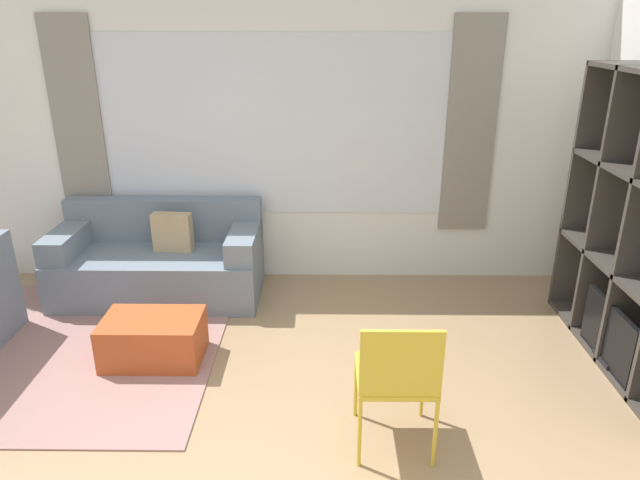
{
  "coord_description": "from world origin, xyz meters",
  "views": [
    {
      "loc": [
        0.47,
        -2.34,
        2.35
      ],
      "look_at": [
        0.43,
        1.52,
        0.85
      ],
      "focal_mm": 32.0,
      "sensor_mm": 36.0,
      "label": 1
    }
  ],
  "objects": [
    {
      "name": "area_rug",
      "position": [
        -1.51,
        1.39,
        0.01
      ],
      "size": [
        2.33,
        2.19,
        0.01
      ],
      "primitive_type": "cube",
      "color": "gray",
      "rests_on": "ground_plane"
    },
    {
      "name": "couch_main",
      "position": [
        -1.02,
        2.34,
        0.31
      ],
      "size": [
        1.79,
        0.82,
        0.82
      ],
      "color": "slate",
      "rests_on": "ground_plane"
    },
    {
      "name": "wall_back",
      "position": [
        0.0,
        2.8,
        1.36
      ],
      "size": [
        6.95,
        0.11,
        2.7
      ],
      "color": "white",
      "rests_on": "ground_plane"
    },
    {
      "name": "folding_chair",
      "position": [
        0.87,
        0.33,
        0.52
      ],
      "size": [
        0.44,
        0.46,
        0.86
      ],
      "rotation": [
        0.0,
        0.0,
        3.14
      ],
      "color": "gold",
      "rests_on": "ground_plane"
    },
    {
      "name": "ottoman",
      "position": [
        -0.78,
        1.25,
        0.17
      ],
      "size": [
        0.71,
        0.46,
        0.34
      ],
      "color": "#B74C23",
      "rests_on": "ground_plane"
    }
  ]
}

